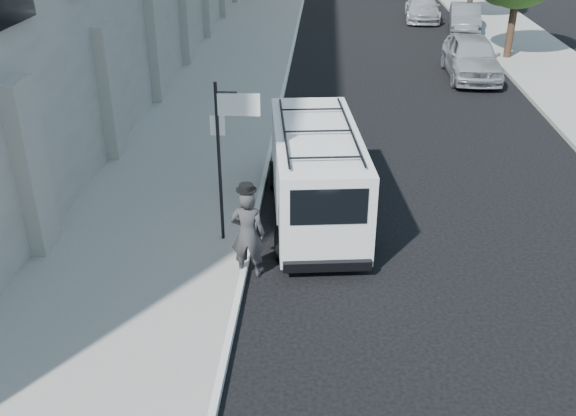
# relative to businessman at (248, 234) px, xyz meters

# --- Properties ---
(ground) EXTENTS (120.00, 120.00, 0.00)m
(ground) POSITION_rel_businessman_xyz_m (1.90, -2.00, -0.95)
(ground) COLOR black
(ground) RESTS_ON ground
(sidewalk_left) EXTENTS (4.50, 48.00, 0.15)m
(sidewalk_left) POSITION_rel_businessman_xyz_m (-2.35, 14.00, -0.88)
(sidewalk_left) COLOR gray
(sidewalk_left) RESTS_ON ground
(sidewalk_right) EXTENTS (4.00, 56.00, 0.15)m
(sidewalk_right) POSITION_rel_businessman_xyz_m (10.90, 18.00, -0.88)
(sidewalk_right) COLOR gray
(sidewalk_right) RESTS_ON ground
(sign_pole) EXTENTS (1.03, 0.07, 3.50)m
(sign_pole) POSITION_rel_businessman_xyz_m (-0.46, 1.20, 1.70)
(sign_pole) COLOR black
(sign_pole) RESTS_ON sidewalk_left
(businessman) EXTENTS (0.71, 0.49, 1.90)m
(businessman) POSITION_rel_businessman_xyz_m (0.00, 0.00, 0.00)
(businessman) COLOR #343436
(businessman) RESTS_ON ground
(suitcase) EXTENTS (0.26, 0.38, 1.00)m
(suitcase) POSITION_rel_businessman_xyz_m (1.76, 1.00, -0.68)
(suitcase) COLOR black
(suitcase) RESTS_ON ground
(cargo_van) EXTENTS (2.50, 5.89, 2.17)m
(cargo_van) POSITION_rel_businessman_xyz_m (1.28, 2.71, 0.18)
(cargo_van) COLOR white
(cargo_van) RESTS_ON ground
(parked_car_a) EXTENTS (2.09, 4.93, 1.66)m
(parked_car_a) POSITION_rel_businessman_xyz_m (7.31, 15.12, -0.12)
(parked_car_a) COLOR #A9ABB1
(parked_car_a) RESTS_ON ground
(parked_car_b) EXTENTS (2.05, 4.43, 1.41)m
(parked_car_b) POSITION_rel_businessman_xyz_m (8.70, 24.00, -0.25)
(parked_car_b) COLOR slate
(parked_car_b) RESTS_ON ground
(parked_car_c) EXTENTS (2.20, 4.71, 1.33)m
(parked_car_c) POSITION_rel_businessman_xyz_m (6.90, 27.11, -0.29)
(parked_car_c) COLOR #B4B5BD
(parked_car_c) RESTS_ON ground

